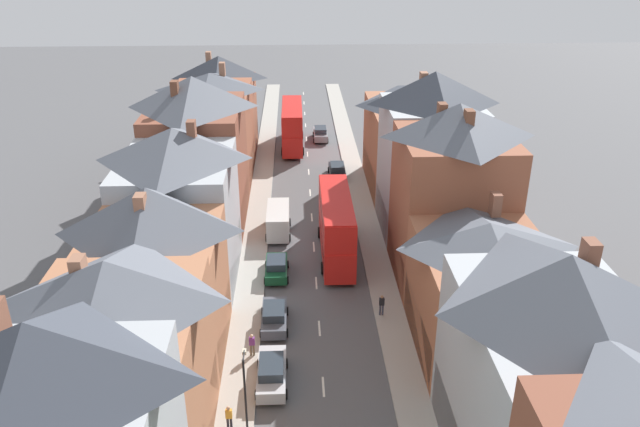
% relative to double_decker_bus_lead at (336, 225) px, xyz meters
% --- Properties ---
extents(pavement_left, '(2.20, 104.00, 0.14)m').
position_rel_double_decker_bus_lead_xyz_m(pavement_left, '(-6.89, 9.59, -2.75)').
color(pavement_left, '#A8A399').
rests_on(pavement_left, ground).
extents(pavement_right, '(2.20, 104.00, 0.14)m').
position_rel_double_decker_bus_lead_xyz_m(pavement_right, '(3.31, 9.59, -2.75)').
color(pavement_right, '#A8A399').
rests_on(pavement_right, ground).
extents(centre_line_dashes, '(0.14, 97.80, 0.01)m').
position_rel_double_decker_bus_lead_xyz_m(centre_line_dashes, '(-1.79, 7.59, -2.81)').
color(centre_line_dashes, silver).
rests_on(centre_line_dashes, ground).
extents(terrace_row_left, '(8.00, 70.85, 13.89)m').
position_rel_double_decker_bus_lead_xyz_m(terrace_row_left, '(-11.98, -5.18, 3.39)').
color(terrace_row_left, beige).
rests_on(terrace_row_left, ground).
extents(terrace_row_right, '(8.00, 61.28, 14.40)m').
position_rel_double_decker_bus_lead_xyz_m(terrace_row_right, '(8.40, -10.18, 3.42)').
color(terrace_row_right, brown).
rests_on(terrace_row_right, ground).
extents(double_decker_bus_lead, '(2.74, 10.80, 5.30)m').
position_rel_double_decker_bus_lead_xyz_m(double_decker_bus_lead, '(0.00, 0.00, 0.00)').
color(double_decker_bus_lead, red).
rests_on(double_decker_bus_lead, ground).
extents(double_decker_bus_mid_street, '(2.74, 10.80, 5.30)m').
position_rel_double_decker_bus_lead_xyz_m(double_decker_bus_mid_street, '(-3.60, 28.30, 0.00)').
color(double_decker_bus_mid_street, red).
rests_on(double_decker_bus_mid_street, ground).
extents(car_near_blue, '(1.90, 4.48, 1.59)m').
position_rel_double_decker_bus_lead_xyz_m(car_near_blue, '(1.31, 17.88, -2.01)').
color(car_near_blue, black).
rests_on(car_near_blue, ground).
extents(car_near_silver, '(1.90, 4.56, 1.70)m').
position_rel_double_decker_bus_lead_xyz_m(car_near_silver, '(0.01, 31.12, -1.96)').
color(car_near_silver, gray).
rests_on(car_near_silver, ground).
extents(car_parked_left_a, '(1.90, 4.55, 1.68)m').
position_rel_double_decker_bus_lead_xyz_m(car_parked_left_a, '(-4.89, -15.97, -1.97)').
color(car_parked_left_a, '#B7BABF').
rests_on(car_parked_left_a, ground).
extents(car_parked_right_a, '(1.90, 4.01, 1.62)m').
position_rel_double_decker_bus_lead_xyz_m(car_parked_right_a, '(-4.89, -3.23, -2.00)').
color(car_parked_right_a, '#144728').
rests_on(car_parked_right_a, ground).
extents(car_mid_black, '(1.90, 4.22, 1.64)m').
position_rel_double_decker_bus_lead_xyz_m(car_mid_black, '(-4.89, -10.04, -1.99)').
color(car_mid_black, '#4C515B').
rests_on(car_mid_black, ground).
extents(delivery_van, '(2.20, 5.20, 2.41)m').
position_rel_double_decker_bus_lead_xyz_m(delivery_van, '(-4.89, 4.31, -1.48)').
color(delivery_van, silver).
rests_on(delivery_van, ground).
extents(pedestrian_mid_left, '(0.36, 0.22, 1.61)m').
position_rel_double_decker_bus_lead_xyz_m(pedestrian_mid_left, '(-7.09, -19.84, -1.78)').
color(pedestrian_mid_left, '#23232D').
rests_on(pedestrian_mid_left, pavement_left).
extents(pedestrian_mid_right, '(0.36, 0.22, 1.61)m').
position_rel_double_decker_bus_lead_xyz_m(pedestrian_mid_right, '(-6.21, -13.38, -1.78)').
color(pedestrian_mid_right, brown).
rests_on(pedestrian_mid_right, pavement_left).
extents(pedestrian_far_left, '(0.36, 0.22, 1.61)m').
position_rel_double_decker_bus_lead_xyz_m(pedestrian_far_left, '(2.66, -9.15, -1.78)').
color(pedestrian_far_left, '#3D4256').
rests_on(pedestrian_far_left, pavement_right).
extents(street_lamp, '(0.20, 1.12, 5.50)m').
position_rel_double_decker_bus_lead_xyz_m(street_lamp, '(-6.04, -20.55, 0.43)').
color(street_lamp, black).
rests_on(street_lamp, ground).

